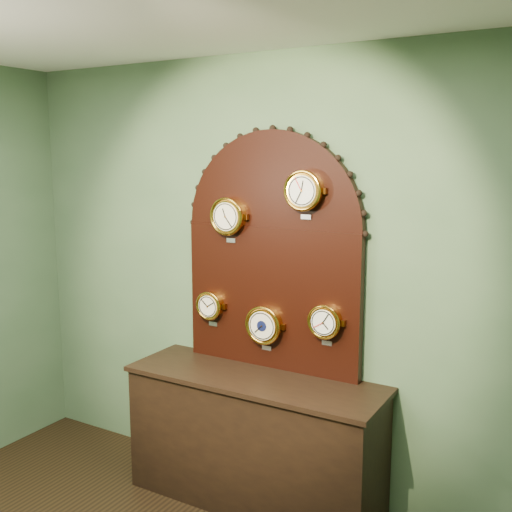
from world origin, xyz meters
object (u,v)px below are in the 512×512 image
Objects in this scene: arabic_clock at (304,191)px; hygrometer at (210,305)px; barometer at (264,325)px; shop_counter at (254,442)px; tide_clock at (325,322)px; display_board at (272,244)px; roman_clock at (228,216)px.

arabic_clock is 1.03m from hygrometer.
shop_counter is at bearing -83.42° from barometer.
arabic_clock reaches higher than tide_clock.
display_board is 6.24× the size of hygrometer.
barometer is (-0.26, -0.00, -0.85)m from arabic_clock.
display_board is 0.43m from arabic_clock.
roman_clock reaches higher than shop_counter.
arabic_clock is (0.53, 0.00, 0.18)m from roman_clock.
arabic_clock reaches higher than hygrometer.
tide_clock is (0.15, 0.00, -0.77)m from arabic_clock.
roman_clock is at bearing 151.57° from shop_counter.
arabic_clock is (0.25, -0.07, 0.34)m from display_board.
roman_clock is at bearing 179.94° from barometer.
shop_counter is 5.46× the size of arabic_clock.
shop_counter is 1.60m from arabic_clock.
display_board reaches higher than hygrometer.
hygrometer is at bearing 179.89° from arabic_clock.
hygrometer reaches higher than shop_counter.
hygrometer is 0.42m from barometer.
barometer is at bearing 96.58° from shop_counter.
hygrometer is (-0.43, -0.07, -0.43)m from display_board.
shop_counter is at bearing -90.00° from display_board.
display_board reaches higher than shop_counter.
display_board reaches higher than arabic_clock.
tide_clock is (0.42, 0.00, 0.08)m from barometer.
shop_counter is 0.73m from barometer.
tide_clock is (0.83, -0.00, 0.01)m from hygrometer.
hygrometer is (-0.15, 0.00, -0.60)m from roman_clock.
shop_counter is 1.05× the size of display_board.
arabic_clock is at bearing -179.69° from tide_clock.
roman_clock is 0.72m from barometer.
tide_clock is at bearing 0.07° from roman_clock.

